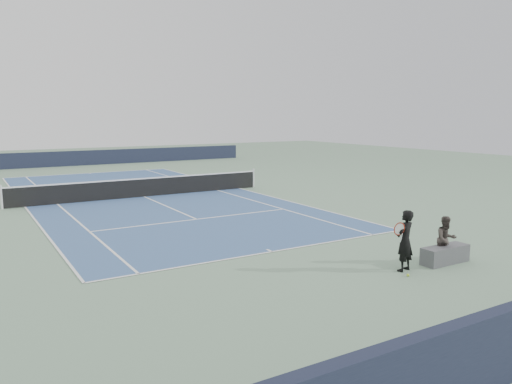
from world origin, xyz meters
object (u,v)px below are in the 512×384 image
tennis_net (144,187)px  tennis_player (405,241)px  tennis_ball (408,275)px  spectator_bench (445,247)px

tennis_net → tennis_player: tennis_player is taller
tennis_net → tennis_player: bearing=-82.5°
tennis_ball → spectator_bench: size_ratio=0.05×
tennis_net → tennis_ball: (1.74, -15.59, -0.47)m
tennis_player → tennis_ball: tennis_player is taller
tennis_player → spectator_bench: 1.55m
tennis_player → tennis_ball: (-0.26, -0.39, -0.78)m
tennis_player → spectator_bench: (1.51, -0.10, -0.34)m
tennis_player → tennis_ball: size_ratio=22.90×
tennis_net → spectator_bench: size_ratio=8.15×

